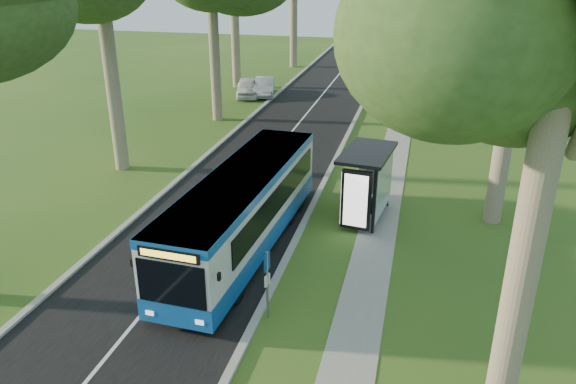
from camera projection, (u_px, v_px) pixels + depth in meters
The scene contains 12 objects.
ground at pixel (281, 271), 19.56m from camera, with size 120.00×120.00×0.00m, color #2D561B.
road at pixel (264, 166), 29.27m from camera, with size 7.00×100.00×0.02m, color black.
kerb_east at pixel (330, 171), 28.49m from camera, with size 0.25×100.00×0.12m, color #9E9B93.
kerb_west at pixel (201, 160), 30.02m from camera, with size 0.25×100.00×0.12m, color #9E9B93.
centre_line at pixel (264, 166), 29.27m from camera, with size 0.12×100.00×0.01m, color white.
footpath at pixel (389, 177), 27.85m from camera, with size 1.50×100.00×0.02m, color gray.
bus at pixel (243, 211), 20.54m from camera, with size 2.93×11.30×2.96m.
bus_stop_sign at pixel (267, 277), 16.52m from camera, with size 0.12×0.32×2.27m.
bus_shelter at pixel (369, 175), 22.41m from camera, with size 2.25×3.59×2.91m.
litter_bin at pixel (349, 207), 23.39m from camera, with size 0.53×0.53×0.93m.
car_white at pixel (247, 88), 43.52m from camera, with size 1.64×4.07×1.39m, color silver.
car_silver at pixel (265, 87), 43.85m from camera, with size 1.43×4.11×1.36m, color #A4A6AC.
Camera 1 is at (4.29, -16.39, 10.17)m, focal length 35.00 mm.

